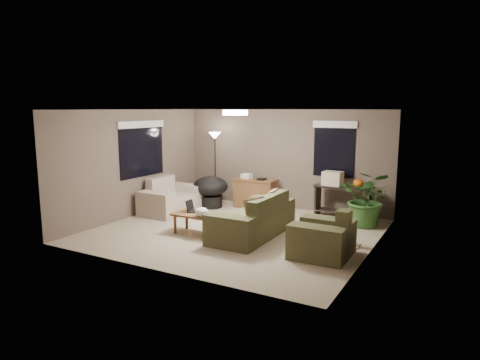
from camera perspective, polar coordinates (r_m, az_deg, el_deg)
The scene contains 20 objects.
room_shell at distance 8.70m, azimuth -0.64°, elevation 1.11°, with size 5.50×5.50×5.50m.
main_sofa at distance 8.61m, azimuth 1.95°, elevation -5.49°, with size 0.95×2.20×0.85m.
throw_pillows at distance 8.41m, azimuth 3.51°, elevation -3.36°, with size 0.35×1.39×0.47m.
loveseat at distance 10.65m, azimuth -9.21°, elevation -2.66°, with size 0.90×1.60×0.85m.
armchair at distance 7.57m, azimuth 11.01°, elevation -7.76°, with size 0.95×1.00×0.85m.
coffee_table at distance 8.72m, azimuth -5.67°, elevation -4.90°, with size 1.00×0.55×0.42m.
laptop at distance 8.87m, azimuth -6.22°, elevation -3.86°, with size 0.39×0.31×0.24m.
plastic_bag at distance 8.46m, azimuth -5.15°, elevation -4.27°, with size 0.27×0.24×0.19m, color white.
desk at distance 10.93m, azimuth 2.05°, elevation -1.80°, with size 1.10×0.50×0.75m.
desk_papers at distance 10.91m, azimuth 1.31°, elevation 0.45°, with size 0.69×0.29×0.12m.
console_table at distance 10.19m, azimuth 13.51°, elevation -2.55°, with size 1.30×0.40×0.75m.
pumpkin at distance 10.03m, azimuth 15.52°, elevation -0.44°, with size 0.24×0.24×0.20m, color orange.
cardboard_box at distance 10.17m, azimuth 12.25°, elevation 0.20°, with size 0.44×0.33×0.33m, color beige.
papasan_chair at distance 11.02m, azimuth -3.96°, elevation -1.26°, with size 1.17×1.17×0.80m.
floor_lamp at distance 11.21m, azimuth -3.37°, elevation 4.78°, with size 0.32×0.32×1.91m.
ceiling_fixture at distance 8.61m, azimuth -0.65°, elevation 8.97°, with size 0.50×0.50×0.10m, color white.
houseplant at distance 9.59m, azimuth 16.67°, elevation -3.19°, with size 1.11×1.23×0.96m, color #2D5923.
cat_scratching_post at distance 8.22m, azimuth 14.53°, elevation -7.10°, with size 0.32×0.32×0.50m.
window_left at distance 10.48m, azimuth -12.95°, elevation 5.24°, with size 0.05×1.56×1.33m.
window_back at distance 10.42m, azimuth 12.47°, elevation 5.25°, with size 1.06×0.05×1.33m.
Camera 1 is at (4.25, -7.49, 2.53)m, focal length 32.00 mm.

